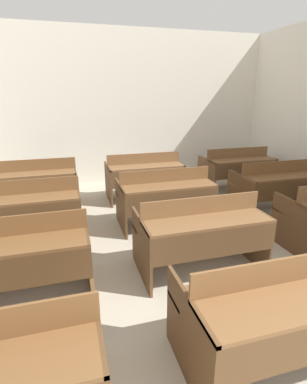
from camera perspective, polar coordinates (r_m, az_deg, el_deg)
The scene contains 11 objects.
wall_back at distance 6.67m, azimuth -4.63°, elevation 15.57°, with size 6.15×0.06×3.15m.
bench_front_center at distance 2.40m, azimuth 22.79°, elevation -19.83°, with size 1.35×0.79×0.85m.
bench_second_left at distance 3.10m, azimuth -24.89°, elevation -11.02°, with size 1.35×0.79×0.85m.
bench_second_center at distance 3.32m, azimuth 9.05°, elevation -7.40°, with size 1.35×0.79×0.85m.
bench_third_left at distance 4.22m, azimuth -22.92°, elevation -2.96°, with size 1.35×0.79×0.85m.
bench_third_center at distance 4.40m, azimuth 2.31°, elevation -0.58°, with size 1.35×0.79×0.85m.
bench_third_right at distance 5.31m, azimuth 22.59°, elevation 1.32°, with size 1.35×0.79×0.85m.
bench_back_left at distance 5.40m, azimuth -21.56°, elevation 1.72°, with size 1.35×0.79×0.85m.
bench_back_center at distance 5.53m, azimuth -1.78°, elevation 3.40°, with size 1.35×0.79×0.85m.
bench_back_right at distance 6.29m, azimuth 15.66°, elevation 4.57°, with size 1.35×0.79×0.85m.
wastepaper_bin at distance 7.38m, azimuth 18.72°, elevation 4.01°, with size 0.25×0.25×0.37m.
Camera 1 is at (-1.34, 0.07, 1.90)m, focal length 28.00 mm.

